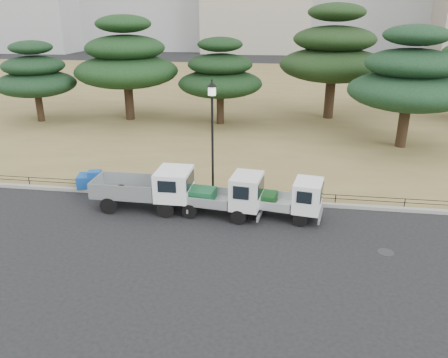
% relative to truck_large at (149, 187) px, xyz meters
% --- Properties ---
extents(ground, '(220.00, 220.00, 0.00)m').
position_rel_truck_large_xyz_m(ground, '(3.24, -1.22, -1.05)').
color(ground, black).
extents(lawn, '(120.00, 56.00, 0.15)m').
position_rel_truck_large_xyz_m(lawn, '(3.24, 29.38, -0.98)').
color(lawn, olive).
rests_on(lawn, ground).
extents(curb, '(120.00, 0.25, 0.16)m').
position_rel_truck_large_xyz_m(curb, '(3.24, 1.38, -0.97)').
color(curb, gray).
rests_on(curb, ground).
extents(truck_large, '(4.35, 1.76, 1.89)m').
position_rel_truck_large_xyz_m(truck_large, '(0.00, 0.00, 0.00)').
color(truck_large, black).
rests_on(truck_large, ground).
extents(truck_kei_front, '(3.78, 1.95, 1.92)m').
position_rel_truck_large_xyz_m(truck_kei_front, '(3.47, -0.17, -0.10)').
color(truck_kei_front, black).
rests_on(truck_kei_front, ground).
extents(truck_kei_rear, '(3.55, 1.91, 1.76)m').
position_rel_truck_large_xyz_m(truck_kei_rear, '(6.08, -0.02, -0.17)').
color(truck_kei_rear, black).
rests_on(truck_kei_rear, ground).
extents(street_lamp, '(0.47, 0.47, 5.29)m').
position_rel_truck_large_xyz_m(street_lamp, '(2.58, 1.68, 2.67)').
color(street_lamp, black).
rests_on(street_lamp, lawn).
extents(pipe_fence, '(38.00, 0.04, 0.40)m').
position_rel_truck_large_xyz_m(pipe_fence, '(3.24, 1.53, -0.61)').
color(pipe_fence, black).
rests_on(pipe_fence, lawn).
extents(tarp_pile, '(1.48, 1.22, 0.87)m').
position_rel_truck_large_xyz_m(tarp_pile, '(-3.50, 1.76, -0.56)').
color(tarp_pile, '#164DAB').
rests_on(tarp_pile, lawn).
extents(manhole, '(0.60, 0.60, 0.01)m').
position_rel_truck_large_xyz_m(manhole, '(9.74, -2.42, -1.05)').
color(manhole, '#2D2D30').
rests_on(manhole, ground).
extents(pine_west_far, '(6.05, 6.05, 6.11)m').
position_rel_truck_large_xyz_m(pine_west_far, '(-13.39, 14.22, 2.62)').
color(pine_west_far, black).
rests_on(pine_west_far, lawn).
extents(pine_west_near, '(7.93, 7.93, 7.93)m').
position_rel_truck_large_xyz_m(pine_west_near, '(-6.64, 15.86, 3.67)').
color(pine_west_near, black).
rests_on(pine_west_near, lawn).
extents(pine_center_left, '(6.30, 6.30, 6.40)m').
position_rel_truck_large_xyz_m(pine_center_left, '(0.73, 15.51, 2.80)').
color(pine_center_left, black).
rests_on(pine_center_left, lawn).
extents(pine_center_right, '(8.25, 8.25, 8.76)m').
position_rel_truck_large_xyz_m(pine_center_right, '(9.11, 18.75, 4.17)').
color(pine_center_right, black).
rests_on(pine_center_right, lawn).
extents(pine_east_near, '(7.36, 7.36, 7.44)m').
position_rel_truck_large_xyz_m(pine_east_near, '(13.13, 11.17, 3.39)').
color(pine_east_near, black).
rests_on(pine_east_near, lawn).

